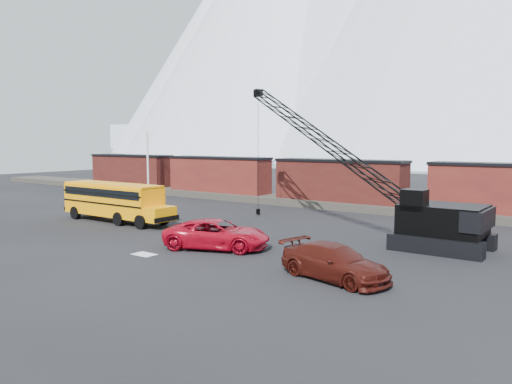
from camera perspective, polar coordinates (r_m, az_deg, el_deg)
ground at (r=33.41m, az=-8.02°, el=-5.74°), size 160.00×160.00×0.00m
gravel_berm at (r=51.22m, az=9.46°, el=-1.36°), size 120.00×5.00×0.70m
boxcar_west_far at (r=71.36m, az=-14.08°, el=2.48°), size 13.70×3.10×4.17m
boxcar_west_near at (r=59.91m, az=-4.28°, el=2.04°), size 13.70×3.10×4.17m
boxcar_mid at (r=50.98m, az=9.50°, el=1.33°), size 13.70×3.10×4.17m
utility_pole at (r=62.62m, az=-12.27°, el=3.36°), size 1.40×0.24×8.00m
snow_patch at (r=30.37m, az=-12.66°, el=-6.96°), size 1.40×0.90×0.02m
school_bus at (r=42.96m, az=-15.79°, el=-0.92°), size 11.65×2.65×3.19m
red_pickup at (r=31.15m, az=-4.47°, el=-4.84°), size 7.18×5.24×1.81m
maroon_suv at (r=24.54m, az=8.97°, el=-7.93°), size 6.21×3.61×1.69m
crawler_crane at (r=38.14m, az=8.18°, el=5.49°), size 20.87×7.46×11.43m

